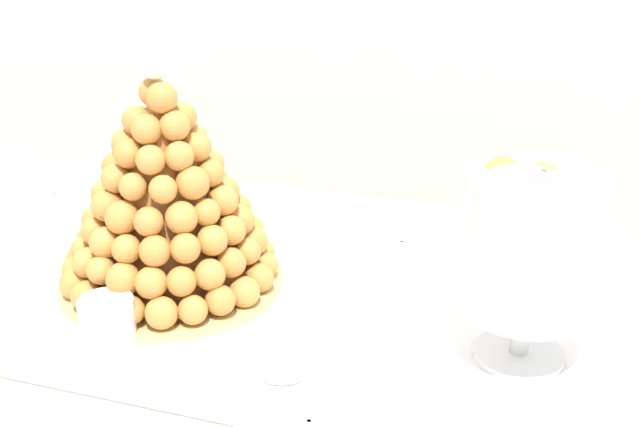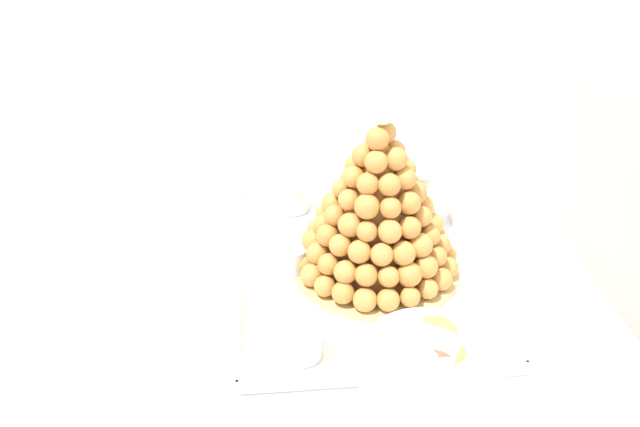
{
  "view_description": "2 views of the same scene",
  "coord_description": "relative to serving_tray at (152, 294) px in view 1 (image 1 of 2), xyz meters",
  "views": [
    {
      "loc": [
        0.36,
        -0.77,
        1.28
      ],
      "look_at": [
        0.11,
        0.02,
        0.91
      ],
      "focal_mm": 47.22,
      "sensor_mm": 36.0,
      "label": 1
    },
    {
      "loc": [
        0.82,
        -0.13,
        1.43
      ],
      "look_at": [
        -0.05,
        -0.05,
        0.91
      ],
      "focal_mm": 38.3,
      "sensor_mm": 36.0,
      "label": 2
    }
  ],
  "objects": [
    {
      "name": "dessert_cup_centre",
      "position": [
        0.21,
        -0.11,
        0.03
      ],
      "size": [
        0.05,
        0.05,
        0.06
      ],
      "color": "silver",
      "rests_on": "serving_tray"
    },
    {
      "name": "serving_tray",
      "position": [
        0.0,
        0.0,
        0.0
      ],
      "size": [
        0.55,
        0.4,
        0.02
      ],
      "color": "white",
      "rests_on": "buffet_table"
    },
    {
      "name": "macaron_goblet",
      "position": [
        0.44,
        0.01,
        0.13
      ],
      "size": [
        0.14,
        0.14,
        0.23
      ],
      "color": "white",
      "rests_on": "buffet_table"
    },
    {
      "name": "croquembouche",
      "position": [
        0.01,
        0.03,
        0.12
      ],
      "size": [
        0.28,
        0.28,
        0.29
      ],
      "color": "tan",
      "rests_on": "serving_tray"
    },
    {
      "name": "wine_glass",
      "position": [
        -0.11,
        0.12,
        0.11
      ],
      "size": [
        0.07,
        0.07,
        0.15
      ],
      "color": "silver",
      "rests_on": "buffet_table"
    },
    {
      "name": "creme_brulee_ramekin",
      "position": [
        -0.17,
        0.04,
        0.01
      ],
      "size": [
        0.08,
        0.08,
        0.02
      ],
      "color": "white",
      "rests_on": "serving_tray"
    },
    {
      "name": "buffet_table",
      "position": [
        0.11,
        -0.02,
        -0.12
      ],
      "size": [
        1.47,
        0.81,
        0.76
      ],
      "color": "brown",
      "rests_on": "ground_plane"
    },
    {
      "name": "dessert_cup_mid_left",
      "position": [
        0.01,
        -0.11,
        0.03
      ],
      "size": [
        0.06,
        0.06,
        0.05
      ],
      "color": "silver",
      "rests_on": "serving_tray"
    }
  ]
}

